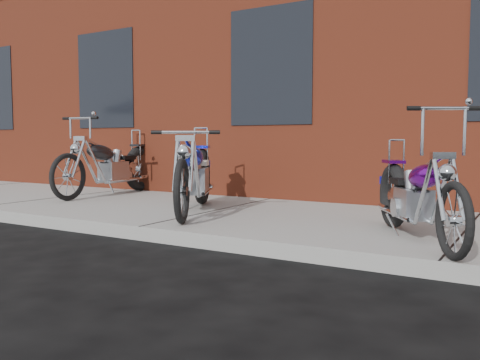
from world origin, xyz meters
The scene contains 6 objects.
ground centered at (0.00, 0.00, 0.00)m, with size 120.00×120.00×0.00m, color black.
sidewalk centered at (0.00, 1.50, 0.07)m, with size 22.00×3.00×0.15m, color gray.
building_brick centered at (0.00, 8.00, 4.00)m, with size 22.00×10.00×8.00m, color maroon.
chopper_purple centered at (2.67, 0.75, 0.53)m, with size 1.18×1.85×1.18m.
chopper_blue centered at (-0.16, 1.21, 0.60)m, with size 1.27×2.26×1.08m.
chopper_third centered at (-2.58, 2.15, 0.60)m, with size 0.61×2.51×1.28m.
Camera 1 is at (3.64, -4.01, 1.06)m, focal length 38.00 mm.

